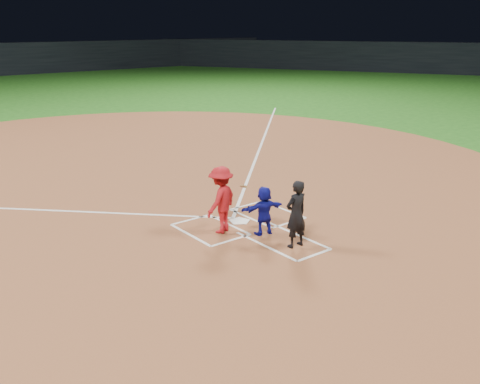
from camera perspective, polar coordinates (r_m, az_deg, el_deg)
ground at (r=14.43m, az=-0.04°, el=-3.19°), size 120.00×120.00×0.00m
home_plate_dirt at (r=19.28m, az=-11.10°, el=1.88°), size 28.00×28.00×0.01m
stadium_wall_right at (r=61.18m, az=17.88°, el=13.49°), size 31.04×52.56×3.20m
home_plate at (r=14.43m, az=-0.04°, el=-3.11°), size 0.60×0.60×0.02m
catcher at (r=13.40m, az=2.58°, el=-1.97°), size 1.21×0.59×1.25m
umpire at (r=12.63m, az=6.00°, el=-2.35°), size 0.60×0.40×1.64m
chalk_markings at (r=18.67m, az=-10.09°, el=1.45°), size 28.35×17.32×0.01m
batter_at_plate at (r=13.45m, az=-2.02°, el=-0.83°), size 1.47×1.04×1.72m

